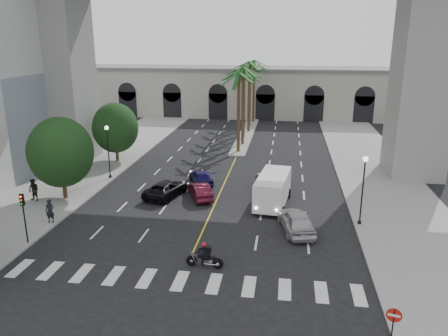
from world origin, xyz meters
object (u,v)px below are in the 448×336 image
Objects in this scene: car_d at (270,181)px; pedestrian_a at (50,211)px; pedestrian_b at (34,190)px; motorcycle_rider at (206,256)px; cargo_van at (273,189)px; car_c at (166,189)px; lamp_post_right at (363,185)px; traffic_signal_far at (23,210)px; car_e at (201,177)px; car_a at (297,221)px; lamp_post_left_far at (108,147)px; do_not_enter_sign at (393,324)px; car_b at (200,191)px.

car_d is 19.11m from pedestrian_a.
motorcycle_rider is at bearing -14.36° from pedestrian_b.
car_c is at bearing -178.11° from cargo_van.
lamp_post_right is 2.29× the size of motorcycle_rider.
traffic_signal_far is 0.85× the size of car_e.
pedestrian_b is (-21.93, 2.66, 0.28)m from car_a.
car_a is 0.77× the size of cargo_van.
traffic_signal_far is 0.73× the size of car_c.
traffic_signal_far is 1.90× the size of pedestrian_b.
lamp_post_left_far reaches higher than do_not_enter_sign.
lamp_post_right is 15.81m from car_e.
traffic_signal_far reaches higher than car_d.
car_d is 2.60× the size of pedestrian_b.
car_b is (-12.90, 3.96, -2.53)m from lamp_post_right.
lamp_post_right is 10.63m from car_d.
lamp_post_right is 1.47× the size of traffic_signal_far.
lamp_post_left_far reaches higher than car_e.
pedestrian_b reaches higher than motorcycle_rider.
car_e is (-13.56, 7.74, -2.49)m from lamp_post_right.
car_c is at bearing 7.84° from car_d.
car_b is 3.84m from car_e.
motorcycle_rider is 8.17m from car_a.
lamp_post_left_far is 1.09× the size of car_a.
car_b is 0.97× the size of car_e.
motorcycle_rider is at bearing -26.82° from pedestrian_a.
lamp_post_right is at bearing -172.89° from car_a.
car_e is (-3.35, 15.50, -0.03)m from motorcycle_rider.
lamp_post_right is 2.95× the size of pedestrian_a.
car_e is 1.60× the size of do_not_enter_sign.
traffic_signal_far is 0.88× the size of car_b.
car_d is at bearing 32.25° from pedestrian_b.
traffic_signal_far is at bearing -142.13° from cargo_van.
car_a is (-4.69, -1.73, -2.39)m from lamp_post_right.
cargo_van reaches higher than car_e.
lamp_post_left_far is at bearing -46.03° from car_b.
car_c is at bearing 39.04° from pedestrian_a.
car_d is 6.53m from car_e.
pedestrian_a is (-16.29, -6.28, -0.40)m from cargo_van.
lamp_post_right is 1.09× the size of car_a.
car_e is 14.31m from pedestrian_a.
pedestrian_b is (-16.42, 8.69, 0.35)m from motorcycle_rider.
car_a is 0.98× the size of car_d.
lamp_post_left_far is 10.99m from car_b.
car_c is 2.77× the size of pedestrian_a.
do_not_enter_sign reaches higher than car_a.
cargo_van reaches higher than car_b.
motorcycle_rider is at bearing 79.10° from car_b.
traffic_signal_far reaches higher than car_b.
traffic_signal_far reaches higher than car_e.
traffic_signal_far is at bearing 178.10° from motorcycle_rider.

